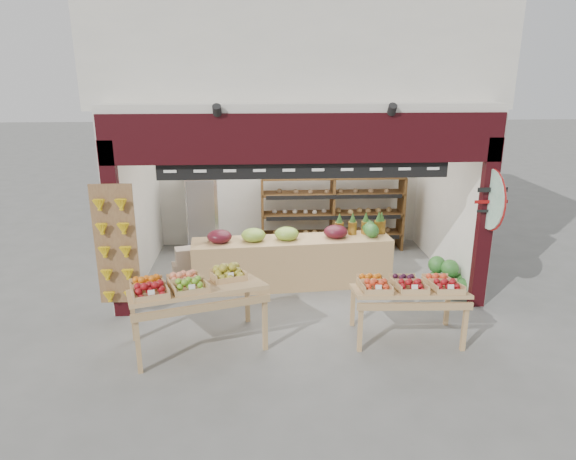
% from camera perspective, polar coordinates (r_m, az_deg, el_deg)
% --- Properties ---
extents(ground, '(60.00, 60.00, 0.00)m').
position_cam_1_polar(ground, '(9.04, 1.08, -5.88)').
color(ground, slate).
rests_on(ground, ground).
extents(shop_structure, '(6.36, 5.12, 5.40)m').
position_cam_1_polar(shop_structure, '(9.92, 0.46, 19.40)').
color(shop_structure, beige).
rests_on(shop_structure, ground).
extents(banana_board, '(0.60, 0.15, 1.80)m').
position_cam_1_polar(banana_board, '(7.80, -18.60, -1.90)').
color(banana_board, olive).
rests_on(banana_board, ground).
extents(gift_sign, '(0.04, 0.93, 0.92)m').
position_cam_1_polar(gift_sign, '(8.11, 21.60, 3.19)').
color(gift_sign, '#B9E9C9').
rests_on(gift_sign, ground).
extents(back_shelving, '(2.90, 0.48, 1.80)m').
position_cam_1_polar(back_shelving, '(10.43, 4.99, 3.75)').
color(back_shelving, brown).
rests_on(back_shelving, ground).
extents(refrigerator, '(0.66, 0.66, 1.61)m').
position_cam_1_polar(refrigerator, '(10.59, -9.44, 2.00)').
color(refrigerator, silver).
rests_on(refrigerator, ground).
extents(cardboard_stack, '(0.99, 0.79, 0.61)m').
position_cam_1_polar(cardboard_stack, '(9.28, -9.99, -4.04)').
color(cardboard_stack, silver).
rests_on(cardboard_stack, ground).
extents(mid_counter, '(3.40, 0.91, 1.06)m').
position_cam_1_polar(mid_counter, '(8.77, 0.43, -3.37)').
color(mid_counter, tan).
rests_on(mid_counter, ground).
extents(display_table_left, '(1.94, 1.42, 1.09)m').
position_cam_1_polar(display_table_left, '(6.88, -11.21, -6.24)').
color(display_table_left, tan).
rests_on(display_table_left, ground).
extents(display_table_right, '(1.53, 0.90, 0.97)m').
position_cam_1_polar(display_table_right, '(7.17, 13.20, -6.23)').
color(display_table_right, tan).
rests_on(display_table_right, ground).
extents(watermelon_pile, '(0.77, 0.74, 0.56)m').
position_cam_1_polar(watermelon_pile, '(9.02, 17.30, -5.33)').
color(watermelon_pile, '#194617').
rests_on(watermelon_pile, ground).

